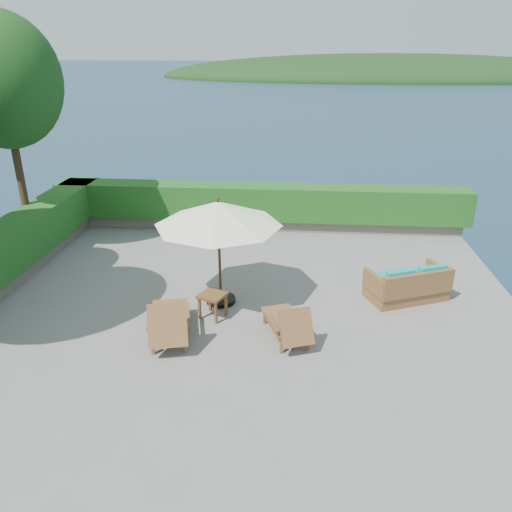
# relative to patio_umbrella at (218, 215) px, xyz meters

# --- Properties ---
(ground) EXTENTS (12.00, 12.00, 0.00)m
(ground) POSITION_rel_patio_umbrella_xyz_m (0.47, -0.74, -2.01)
(ground) COLOR gray
(ground) RESTS_ON ground
(foundation) EXTENTS (12.00, 12.00, 3.00)m
(foundation) POSITION_rel_patio_umbrella_xyz_m (0.47, -0.74, -3.57)
(foundation) COLOR #514940
(foundation) RESTS_ON ocean
(ocean) EXTENTS (600.00, 600.00, 0.00)m
(ocean) POSITION_rel_patio_umbrella_xyz_m (0.47, -0.74, -5.02)
(ocean) COLOR #172949
(ocean) RESTS_ON ground
(offshore_island) EXTENTS (126.00, 57.60, 12.60)m
(offshore_island) POSITION_rel_patio_umbrella_xyz_m (25.47, 139.26, -5.02)
(offshore_island) COLOR black
(offshore_island) RESTS_ON ocean
(planter_wall_far) EXTENTS (12.00, 0.60, 0.36)m
(planter_wall_far) POSITION_rel_patio_umbrella_xyz_m (0.47, 4.86, -1.84)
(planter_wall_far) COLOR #746A5D
(planter_wall_far) RESTS_ON ground
(hedge_far) EXTENTS (12.40, 0.90, 1.00)m
(hedge_far) POSITION_rel_patio_umbrella_xyz_m (0.47, 4.86, -1.17)
(hedge_far) COLOR #1B4C15
(hedge_far) RESTS_ON planter_wall_far
(tree_far) EXTENTS (2.80, 2.80, 6.03)m
(tree_far) POSITION_rel_patio_umbrella_xyz_m (-5.53, 2.46, 2.39)
(tree_far) COLOR #432A19
(tree_far) RESTS_ON ground
(patio_umbrella) EXTENTS (2.79, 2.79, 2.39)m
(patio_umbrella) POSITION_rel_patio_umbrella_xyz_m (0.00, 0.00, 0.00)
(patio_umbrella) COLOR black
(patio_umbrella) RESTS_ON ground
(lounge_left) EXTENTS (1.06, 1.82, 0.98)m
(lounge_left) POSITION_rel_patio_umbrella_xyz_m (-0.75, -1.57, -1.60)
(lounge_left) COLOR brown
(lounge_left) RESTS_ON ground
(lounge_right) EXTENTS (1.07, 1.59, 0.85)m
(lounge_right) POSITION_rel_patio_umbrella_xyz_m (1.50, -1.39, -1.66)
(lounge_right) COLOR brown
(lounge_right) RESTS_ON ground
(side_table) EXTENTS (0.66, 0.66, 0.53)m
(side_table) POSITION_rel_patio_umbrella_xyz_m (-0.06, -0.66, -1.58)
(side_table) COLOR brown
(side_table) RESTS_ON ground
(wicker_loveseat) EXTENTS (1.93, 1.48, 0.85)m
(wicker_loveseat) POSITION_rel_patio_umbrella_xyz_m (4.09, 0.48, -1.69)
(wicker_loveseat) COLOR brown
(wicker_loveseat) RESTS_ON ground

